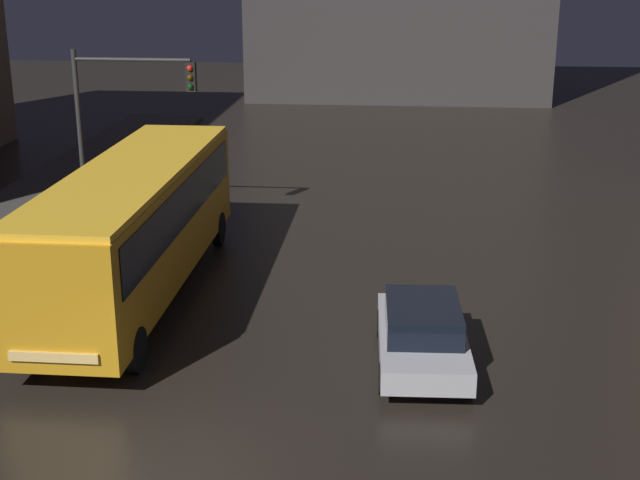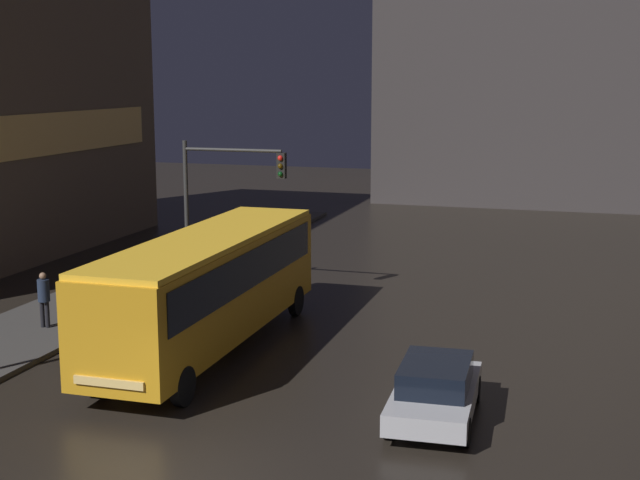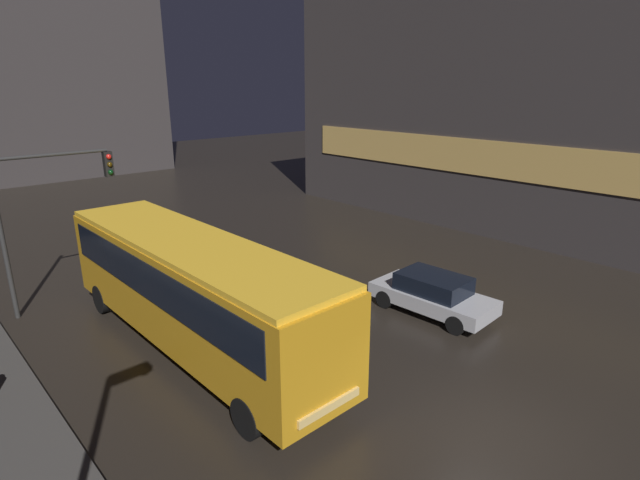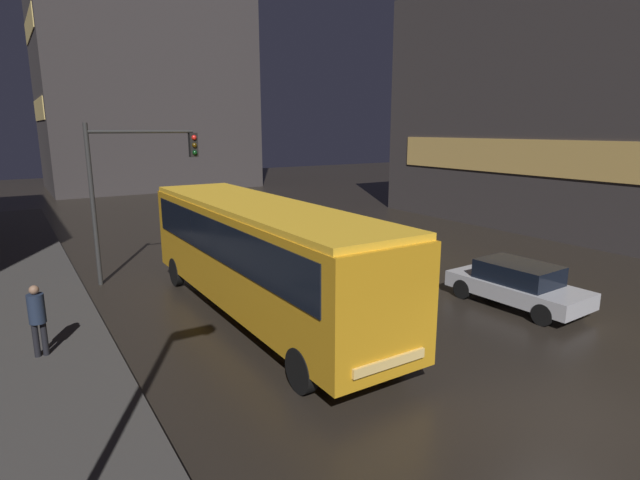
{
  "view_description": "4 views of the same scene",
  "coord_description": "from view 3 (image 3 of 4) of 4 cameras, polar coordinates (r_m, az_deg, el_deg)",
  "views": [
    {
      "loc": [
        3.88,
        -13.06,
        8.49
      ],
      "look_at": [
        1.93,
        7.33,
        1.9
      ],
      "focal_mm": 50.0,
      "sensor_mm": 36.0,
      "label": 1
    },
    {
      "loc": [
        7.62,
        -15.14,
        7.97
      ],
      "look_at": [
        -0.61,
        11.78,
        2.77
      ],
      "focal_mm": 50.0,
      "sensor_mm": 36.0,
      "label": 2
    },
    {
      "loc": [
        -9.28,
        -4.38,
        7.7
      ],
      "look_at": [
        2.6,
        8.51,
        2.16
      ],
      "focal_mm": 28.0,
      "sensor_mm": 36.0,
      "label": 3
    },
    {
      "loc": [
        -8.9,
        -4.69,
        5.5
      ],
      "look_at": [
        1.18,
        11.24,
        1.28
      ],
      "focal_mm": 28.0,
      "sensor_mm": 36.0,
      "label": 4
    }
  ],
  "objects": [
    {
      "name": "building_right_block",
      "position": [
        31.65,
        21.15,
        14.79
      ],
      "size": [
        10.07,
        24.83,
        13.62
      ],
      "color": "#383333",
      "rests_on": "ground"
    },
    {
      "name": "ground_plane",
      "position": [
        12.83,
        18.69,
        -20.42
      ],
      "size": [
        120.0,
        120.0,
        0.0
      ],
      "primitive_type": "plane",
      "color": "black"
    },
    {
      "name": "bus_near",
      "position": [
        15.12,
        -14.45,
        -4.75
      ],
      "size": [
        2.7,
        11.69,
        3.42
      ],
      "rotation": [
        0.0,
        0.0,
        3.15
      ],
      "color": "orange",
      "rests_on": "ground"
    },
    {
      "name": "car_taxi",
      "position": [
        17.82,
        12.75,
        -5.96
      ],
      "size": [
        2.05,
        4.33,
        1.39
      ],
      "rotation": [
        0.0,
        0.0,
        3.19
      ],
      "color": "#B7B7BC",
      "rests_on": "ground"
    },
    {
      "name": "building_far_backdrop",
      "position": [
        51.37,
        -30.23,
        19.38
      ],
      "size": [
        18.07,
        12.0,
        22.66
      ],
      "color": "#383333",
      "rests_on": "ground"
    },
    {
      "name": "traffic_light_main",
      "position": [
        19.31,
        -28.96,
        4.07
      ],
      "size": [
        3.91,
        0.35,
        5.69
      ],
      "color": "#2D2D2D",
      "rests_on": "ground"
    }
  ]
}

